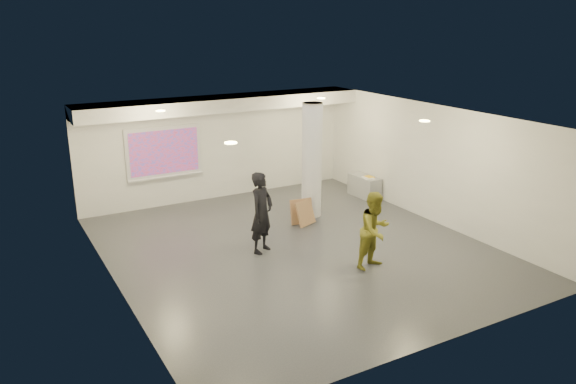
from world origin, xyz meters
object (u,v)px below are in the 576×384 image
woman (262,213)px  column (312,161)px  man (375,230)px  projection_screen (164,153)px  credenza (364,186)px

woman → column: bearing=3.0°
man → projection_screen: bearing=99.8°
column → credenza: size_ratio=2.80×
projection_screen → man: bearing=-67.4°
credenza → column: bearing=-165.6°
projection_screen → credenza: bearing=-20.8°
column → man: size_ratio=1.82×
column → woman: 2.77m
column → credenza: bearing=15.9°
column → woman: size_ratio=1.63×
man → woman: bearing=118.6°
column → credenza: 2.60m
projection_screen → man: 6.62m
column → projection_screen: column is taller
projection_screen → woman: 4.31m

